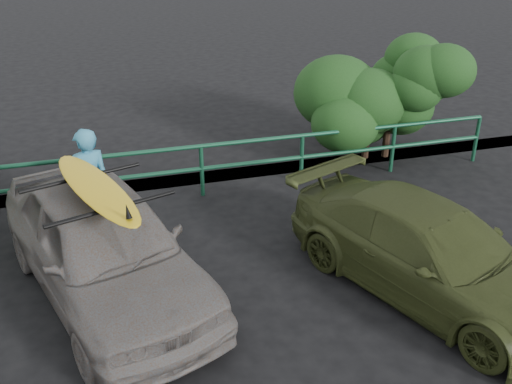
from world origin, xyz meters
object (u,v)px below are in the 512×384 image
(guardrail, at_px, (148,176))
(olive_vehicle, at_px, (430,252))
(surfboard, at_px, (96,187))
(man, at_px, (90,185))
(sedan, at_px, (104,245))

(guardrail, bearing_deg, olive_vehicle, -49.05)
(guardrail, height_order, surfboard, surfboard)
(man, height_order, surfboard, man)
(guardrail, height_order, sedan, sedan)
(sedan, relative_size, surfboard, 1.76)
(surfboard, bearing_deg, guardrail, 53.73)
(man, distance_m, surfboard, 1.83)
(sedan, bearing_deg, man, 76.05)
(sedan, height_order, surfboard, surfboard)
(man, xyz_separation_m, surfboard, (0.11, -1.68, 0.71))
(surfboard, bearing_deg, man, 76.05)
(sedan, bearing_deg, olive_vehicle, -33.49)
(olive_vehicle, relative_size, surfboard, 1.70)
(guardrail, xyz_separation_m, man, (-1.02, -1.04, 0.43))
(olive_vehicle, relative_size, man, 2.33)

